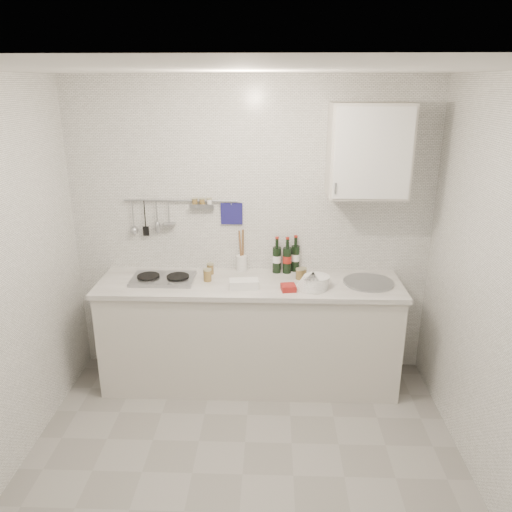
{
  "coord_description": "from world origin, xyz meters",
  "views": [
    {
      "loc": [
        0.18,
        -2.62,
        2.44
      ],
      "look_at": [
        0.06,
        0.9,
        1.21
      ],
      "focal_mm": 35.0,
      "sensor_mm": 36.0,
      "label": 1
    }
  ],
  "objects_px": {
    "plate_stack_hob": "(165,277)",
    "wine_bottles": "(286,255)",
    "plate_stack_sink": "(314,282)",
    "utensil_crock": "(242,261)",
    "wall_cabinet": "(369,151)"
  },
  "relations": [
    {
      "from": "plate_stack_hob",
      "to": "plate_stack_sink",
      "type": "relative_size",
      "value": 0.89
    },
    {
      "from": "wine_bottles",
      "to": "utensil_crock",
      "type": "xyz_separation_m",
      "value": [
        -0.38,
        0.01,
        -0.07
      ]
    },
    {
      "from": "utensil_crock",
      "to": "plate_stack_hob",
      "type": "bearing_deg",
      "value": -162.77
    },
    {
      "from": "plate_stack_sink",
      "to": "plate_stack_hob",
      "type": "bearing_deg",
      "value": 172.5
    },
    {
      "from": "wall_cabinet",
      "to": "utensil_crock",
      "type": "distance_m",
      "value": 1.36
    },
    {
      "from": "plate_stack_hob",
      "to": "utensil_crock",
      "type": "bearing_deg",
      "value": 17.23
    },
    {
      "from": "wall_cabinet",
      "to": "utensil_crock",
      "type": "relative_size",
      "value": 1.89
    },
    {
      "from": "plate_stack_sink",
      "to": "wine_bottles",
      "type": "distance_m",
      "value": 0.41
    },
    {
      "from": "plate_stack_hob",
      "to": "wine_bottles",
      "type": "xyz_separation_m",
      "value": [
        1.0,
        0.18,
        0.14
      ]
    },
    {
      "from": "wall_cabinet",
      "to": "utensil_crock",
      "type": "bearing_deg",
      "value": 172.54
    },
    {
      "from": "wine_bottles",
      "to": "utensil_crock",
      "type": "bearing_deg",
      "value": 177.91
    },
    {
      "from": "wine_bottles",
      "to": "utensil_crock",
      "type": "relative_size",
      "value": 0.84
    },
    {
      "from": "plate_stack_hob",
      "to": "wine_bottles",
      "type": "distance_m",
      "value": 1.02
    },
    {
      "from": "plate_stack_sink",
      "to": "utensil_crock",
      "type": "xyz_separation_m",
      "value": [
        -0.59,
        0.35,
        0.04
      ]
    },
    {
      "from": "wine_bottles",
      "to": "plate_stack_hob",
      "type": "bearing_deg",
      "value": -169.85
    }
  ]
}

